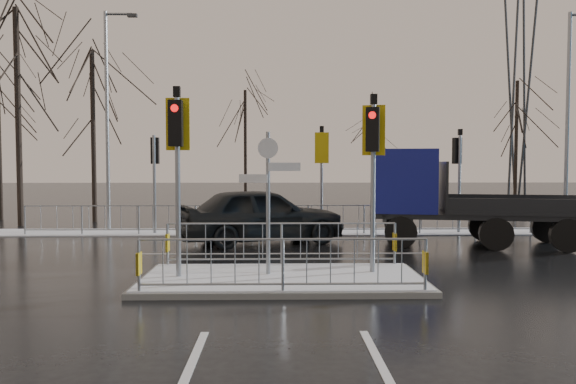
{
  "coord_description": "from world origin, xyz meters",
  "views": [
    {
      "loc": [
        -0.11,
        -11.85,
        2.56
      ],
      "look_at": [
        0.18,
        2.63,
        1.8
      ],
      "focal_mm": 35.0,
      "sensor_mm": 36.0,
      "label": 1
    }
  ],
  "objects_px": {
    "traffic_island": "(282,264)",
    "street_lamp_left": "(109,111)",
    "car_far_lane": "(262,215)",
    "street_lamp_right": "(570,112)",
    "flatbed_truck": "(433,194)"
  },
  "relations": [
    {
      "from": "traffic_island",
      "to": "flatbed_truck",
      "type": "bearing_deg",
      "value": 49.21
    },
    {
      "from": "traffic_island",
      "to": "street_lamp_right",
      "type": "bearing_deg",
      "value": 38.73
    },
    {
      "from": "street_lamp_left",
      "to": "flatbed_truck",
      "type": "bearing_deg",
      "value": -19.31
    },
    {
      "from": "traffic_island",
      "to": "street_lamp_right",
      "type": "relative_size",
      "value": 0.75
    },
    {
      "from": "traffic_island",
      "to": "street_lamp_left",
      "type": "xyz_separation_m",
      "value": [
        -6.42,
        9.49,
        4.1
      ]
    },
    {
      "from": "car_far_lane",
      "to": "street_lamp_right",
      "type": "distance_m",
      "value": 11.98
    },
    {
      "from": "car_far_lane",
      "to": "street_lamp_right",
      "type": "relative_size",
      "value": 0.66
    },
    {
      "from": "traffic_island",
      "to": "flatbed_truck",
      "type": "height_order",
      "value": "traffic_island"
    },
    {
      "from": "traffic_island",
      "to": "car_far_lane",
      "type": "bearing_deg",
      "value": 95.65
    },
    {
      "from": "traffic_island",
      "to": "car_far_lane",
      "type": "relative_size",
      "value": 1.14
    },
    {
      "from": "flatbed_truck",
      "to": "street_lamp_left",
      "type": "bearing_deg",
      "value": 160.69
    },
    {
      "from": "traffic_island",
      "to": "flatbed_truck",
      "type": "relative_size",
      "value": 0.89
    },
    {
      "from": "flatbed_truck",
      "to": "street_lamp_right",
      "type": "relative_size",
      "value": 0.84
    },
    {
      "from": "flatbed_truck",
      "to": "street_lamp_right",
      "type": "xyz_separation_m",
      "value": [
        5.79,
        2.93,
        2.81
      ]
    },
    {
      "from": "car_far_lane",
      "to": "flatbed_truck",
      "type": "distance_m",
      "value": 5.44
    }
  ]
}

